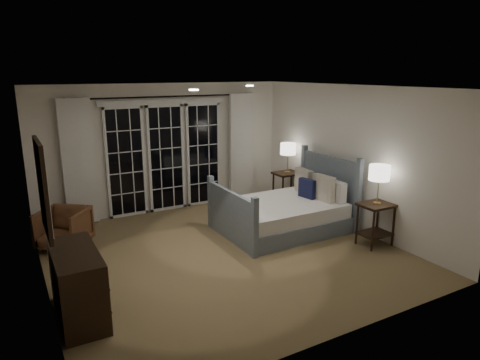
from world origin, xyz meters
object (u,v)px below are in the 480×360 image
nightstand_right (287,183)px  dresser (78,284)px  lamp_left (379,173)px  nightstand_left (376,218)px  armchair (64,228)px  lamp_right (288,149)px  bed (286,212)px

nightstand_right → dresser: (-4.49, -2.29, -0.06)m
lamp_left → nightstand_left: bearing=0.0°
dresser → armchair: bearing=86.6°
lamp_right → nightstand_right: bearing=-161.6°
dresser → bed: bearing=17.4°
bed → armchair: bed is taller
nightstand_left → lamp_right: bearing=90.0°
lamp_left → bed: bearing=123.4°
dresser → nightstand_right: bearing=27.1°
nightstand_left → dresser: dresser is taller
bed → armchair: size_ratio=3.02×
armchair → dresser: size_ratio=0.62×
lamp_left → dresser: (-4.49, 0.13, -0.79)m
bed → lamp_right: size_ratio=3.47×
nightstand_left → dresser: (-4.49, 0.13, -0.06)m
nightstand_left → nightstand_right: nightstand_right is taller
lamp_right → nightstand_left: bearing=-90.0°
nightstand_right → lamp_right: size_ratio=1.16×
bed → armchair: 3.67m
nightstand_left → lamp_left: 0.73m
armchair → bed: bearing=21.0°
nightstand_right → armchair: (-4.36, -0.11, -0.15)m
lamp_left → dresser: size_ratio=0.55×
lamp_right → dresser: 5.10m
armchair → dresser: bearing=-55.9°
nightstand_left → lamp_left: size_ratio=1.12×
lamp_right → bed: bearing=-126.1°
bed → nightstand_left: size_ratio=3.04×
armchair → dresser: 2.19m
nightstand_left → armchair: size_ratio=0.99×
lamp_left → armchair: bearing=152.0°
armchair → lamp_right: bearing=38.9°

